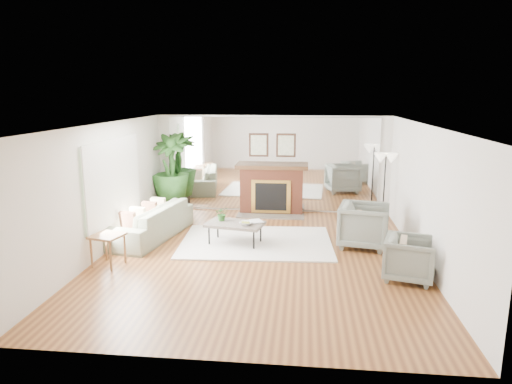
# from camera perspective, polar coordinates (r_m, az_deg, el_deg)

# --- Properties ---
(ground) EXTENTS (7.00, 7.00, 0.00)m
(ground) POSITION_cam_1_polar(r_m,az_deg,el_deg) (8.78, 0.37, -8.08)
(ground) COLOR brown
(ground) RESTS_ON ground
(wall_left) EXTENTS (0.02, 7.00, 2.50)m
(wall_left) POSITION_cam_1_polar(r_m,az_deg,el_deg) (9.21, -18.47, 0.34)
(wall_left) COLOR silver
(wall_left) RESTS_ON ground
(wall_right) EXTENTS (0.02, 7.00, 2.50)m
(wall_right) POSITION_cam_1_polar(r_m,az_deg,el_deg) (8.66, 20.46, -0.53)
(wall_right) COLOR silver
(wall_right) RESTS_ON ground
(wall_back) EXTENTS (6.00, 0.02, 2.50)m
(wall_back) POSITION_cam_1_polar(r_m,az_deg,el_deg) (11.85, 2.05, 3.50)
(wall_back) COLOR silver
(wall_back) RESTS_ON ground
(mirror_panel) EXTENTS (5.40, 0.04, 2.40)m
(mirror_panel) POSITION_cam_1_polar(r_m,az_deg,el_deg) (11.83, 2.05, 3.48)
(mirror_panel) COLOR silver
(mirror_panel) RESTS_ON wall_back
(window_panel) EXTENTS (0.04, 2.40, 1.50)m
(window_panel) POSITION_cam_1_polar(r_m,az_deg,el_deg) (9.54, -17.37, 1.42)
(window_panel) COLOR #B2E09E
(window_panel) RESTS_ON wall_left
(fireplace) EXTENTS (1.85, 0.83, 2.05)m
(fireplace) POSITION_cam_1_polar(r_m,az_deg,el_deg) (11.73, 1.95, 0.48)
(fireplace) COLOR brown
(fireplace) RESTS_ON ground
(area_rug) EXTENTS (3.22, 2.39, 0.03)m
(area_rug) POSITION_cam_1_polar(r_m,az_deg,el_deg) (9.55, 0.04, -6.27)
(area_rug) COLOR silver
(area_rug) RESTS_ON ground
(coffee_table) EXTENTS (1.25, 0.88, 0.46)m
(coffee_table) POSITION_cam_1_polar(r_m,az_deg,el_deg) (9.35, -2.64, -4.10)
(coffee_table) COLOR #665950
(coffee_table) RESTS_ON ground
(sofa) EXTENTS (1.35, 2.55, 0.71)m
(sofa) POSITION_cam_1_polar(r_m,az_deg,el_deg) (10.06, -13.13, -3.62)
(sofa) COLOR gray
(sofa) RESTS_ON ground
(armchair_back) EXTENTS (1.14, 1.12, 0.88)m
(armchair_back) POSITION_cam_1_polar(r_m,az_deg,el_deg) (9.47, 13.35, -4.08)
(armchair_back) COLOR gray
(armchair_back) RESTS_ON ground
(armchair_front) EXTENTS (0.99, 0.97, 0.73)m
(armchair_front) POSITION_cam_1_polar(r_m,az_deg,el_deg) (8.05, 18.68, -7.89)
(armchair_front) COLOR gray
(armchair_front) RESTS_ON ground
(side_table) EXTENTS (0.62, 0.62, 0.58)m
(side_table) POSITION_cam_1_polar(r_m,az_deg,el_deg) (8.61, -18.07, -5.69)
(side_table) COLOR brown
(side_table) RESTS_ON ground
(potted_ficus) EXTENTS (1.10, 1.10, 2.05)m
(potted_ficus) POSITION_cam_1_polar(r_m,az_deg,el_deg) (11.96, -10.63, 2.63)
(potted_ficus) COLOR black
(potted_ficus) RESTS_ON ground
(floor_lamp) EXTENTS (0.55, 0.31, 1.69)m
(floor_lamp) POSITION_cam_1_polar(r_m,az_deg,el_deg) (11.00, 15.89, 3.39)
(floor_lamp) COLOR black
(floor_lamp) RESTS_ON ground
(tabletop_plant) EXTENTS (0.32, 0.30, 0.30)m
(tabletop_plant) POSITION_cam_1_polar(r_m,az_deg,el_deg) (9.48, -4.27, -2.71)
(tabletop_plant) COLOR #2E6525
(tabletop_plant) RESTS_ON coffee_table
(fruit_bowl) EXTENTS (0.29, 0.29, 0.06)m
(fruit_bowl) POSITION_cam_1_polar(r_m,az_deg,el_deg) (9.19, -1.29, -3.93)
(fruit_bowl) COLOR brown
(fruit_bowl) RESTS_ON coffee_table
(book) EXTENTS (0.34, 0.38, 0.02)m
(book) POSITION_cam_1_polar(r_m,az_deg,el_deg) (9.37, -0.62, -3.73)
(book) COLOR brown
(book) RESTS_ON coffee_table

